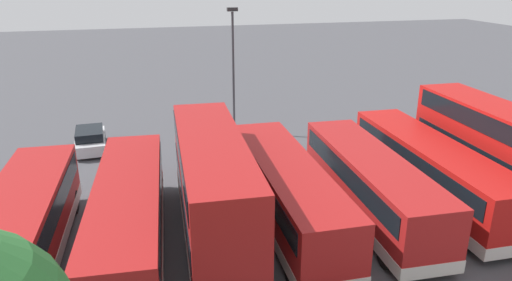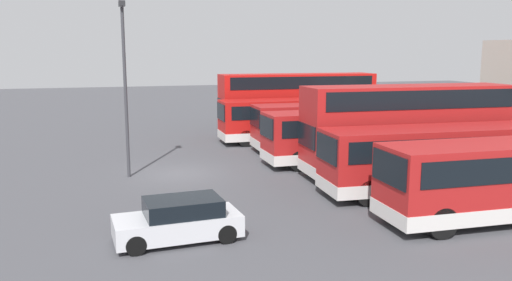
% 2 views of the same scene
% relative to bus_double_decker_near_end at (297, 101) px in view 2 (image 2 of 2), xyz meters
% --- Properties ---
extents(ground_plane, '(140.00, 140.00, 0.00)m').
position_rel_bus_double_decker_near_end_xyz_m(ground_plane, '(10.87, -10.76, -2.45)').
color(ground_plane, '#47474C').
extents(bus_double_decker_near_end, '(2.89, 12.07, 4.55)m').
position_rel_bus_double_decker_near_end_xyz_m(bus_double_decker_near_end, '(0.00, 0.00, 0.00)').
color(bus_double_decker_near_end, '#B71411').
rests_on(bus_double_decker_near_end, ground).
extents(bus_single_deck_second, '(2.86, 11.96, 2.95)m').
position_rel_bus_double_decker_near_end_xyz_m(bus_single_deck_second, '(3.43, -0.86, -0.83)').
color(bus_single_deck_second, '#B71411').
rests_on(bus_single_deck_second, ground).
extents(bus_single_deck_third, '(3.02, 11.07, 2.95)m').
position_rel_bus_double_decker_near_end_xyz_m(bus_single_deck_third, '(7.12, -0.06, -0.83)').
color(bus_single_deck_third, '#A51919').
rests_on(bus_single_deck_third, ground).
extents(bus_single_deck_fourth, '(2.80, 11.65, 2.95)m').
position_rel_bus_double_decker_near_end_xyz_m(bus_single_deck_fourth, '(11.06, -0.32, -0.83)').
color(bus_single_deck_fourth, '#A51919').
rests_on(bus_single_deck_fourth, ground).
extents(bus_double_decker_fifth, '(3.09, 10.93, 4.55)m').
position_rel_bus_double_decker_near_end_xyz_m(bus_double_decker_fifth, '(14.47, 0.24, -0.00)').
color(bus_double_decker_fifth, '#A51919').
rests_on(bus_double_decker_fifth, ground).
extents(bus_single_deck_sixth, '(3.36, 11.95, 2.95)m').
position_rel_bus_double_decker_near_end_xyz_m(bus_single_deck_sixth, '(17.91, 0.23, -0.83)').
color(bus_single_deck_sixth, '#A51919').
rests_on(bus_single_deck_sixth, ground).
extents(box_truck_blue, '(5.10, 7.89, 3.20)m').
position_rel_bus_double_decker_near_end_xyz_m(box_truck_blue, '(-5.43, 2.37, -0.74)').
color(box_truck_blue, navy).
rests_on(box_truck_blue, ground).
extents(car_hatchback_silver, '(2.03, 4.22, 1.43)m').
position_rel_bus_double_decker_near_end_xyz_m(car_hatchback_silver, '(20.35, -12.25, -1.75)').
color(car_hatchback_silver, silver).
rests_on(car_hatchback_silver, ground).
extents(lamp_post_tall, '(0.70, 0.30, 8.59)m').
position_rel_bus_double_decker_near_end_xyz_m(lamp_post_tall, '(10.75, -13.31, 2.53)').
color(lamp_post_tall, '#38383D').
rests_on(lamp_post_tall, ground).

